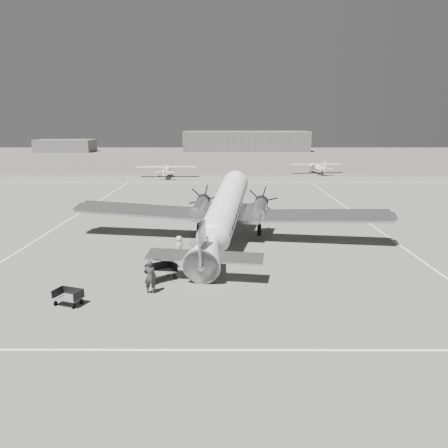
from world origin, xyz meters
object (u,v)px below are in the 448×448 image
at_px(ground_crew, 150,277).
at_px(passenger, 179,247).
at_px(baggage_cart_near, 161,272).
at_px(ramp_agent, 171,258).
at_px(dc3_airliner, 224,214).
at_px(light_plane_right, 317,168).
at_px(baggage_cart_far, 68,297).
at_px(hangar_main, 246,141).
at_px(shed_secondary, 65,146).
at_px(light_plane_left, 167,171).

relative_size(ground_crew, passenger, 1.18).
height_order(baggage_cart_near, ground_crew, ground_crew).
relative_size(baggage_cart_near, ramp_agent, 1.18).
distance_m(dc3_airliner, ground_crew, 11.16).
relative_size(light_plane_right, baggage_cart_near, 5.52).
relative_size(ground_crew, ramp_agent, 1.27).
xyz_separation_m(light_plane_right, passenger, (-20.91, -53.44, -0.22)).
bearing_deg(baggage_cart_near, dc3_airliner, 26.65).
height_order(ground_crew, passenger, ground_crew).
distance_m(light_plane_right, ground_crew, 63.90).
bearing_deg(baggage_cart_far, dc3_airliner, 74.06).
distance_m(light_plane_right, ramp_agent, 59.63).
xyz_separation_m(hangar_main, shed_secondary, (-60.00, -5.00, -1.30)).
bearing_deg(dc3_airliner, shed_secondary, 123.85).
relative_size(light_plane_right, passenger, 6.05).
bearing_deg(passenger, light_plane_right, -17.03).
distance_m(light_plane_left, light_plane_right, 28.66).
height_order(hangar_main, shed_secondary, hangar_main).
height_order(hangar_main, baggage_cart_near, hangar_main).
distance_m(baggage_cart_near, ramp_agent, 2.20).
height_order(shed_secondary, dc3_airliner, dc3_airliner).
relative_size(light_plane_left, baggage_cart_near, 5.75).
bearing_deg(light_plane_left, dc3_airliner, -79.63).
distance_m(ground_crew, passenger, 6.66).
xyz_separation_m(hangar_main, baggage_cart_near, (-11.09, -125.33, -2.78)).
bearing_deg(baggage_cart_far, ramp_agent, 70.47).
bearing_deg(ramp_agent, dc3_airliner, -38.80).
bearing_deg(light_plane_left, passenger, -84.36).
xyz_separation_m(ground_crew, ramp_agent, (0.66, 4.32, -0.21)).
relative_size(shed_secondary, dc3_airliner, 0.67).
bearing_deg(light_plane_left, ground_crew, -86.43).
relative_size(dc3_airliner, light_plane_left, 2.54).
bearing_deg(dc3_airliner, hangar_main, 95.15).
distance_m(baggage_cart_far, ground_crew, 4.54).
distance_m(hangar_main, dc3_airliner, 117.51).
bearing_deg(hangar_main, dc3_airliner, -93.51).
bearing_deg(ground_crew, passenger, -97.79).
relative_size(shed_secondary, baggage_cart_far, 11.72).
relative_size(shed_secondary, light_plane_right, 1.76).
relative_size(hangar_main, light_plane_right, 4.11).
distance_m(baggage_cart_near, ground_crew, 2.24).
distance_m(dc3_airliner, baggage_cart_far, 14.72).
bearing_deg(baggage_cart_near, light_plane_left, 59.67).
height_order(light_plane_right, baggage_cart_far, light_plane_right).
xyz_separation_m(hangar_main, ground_crew, (-11.42, -127.49, -2.30)).
bearing_deg(passenger, ramp_agent, 175.68).
distance_m(dc3_airliner, baggage_cart_near, 9.17).
xyz_separation_m(shed_secondary, dc3_airliner, (52.82, -112.29, 0.58)).
xyz_separation_m(dc3_airliner, ramp_agent, (-3.58, -5.88, -1.79)).
bearing_deg(hangar_main, shed_secondary, -175.24).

